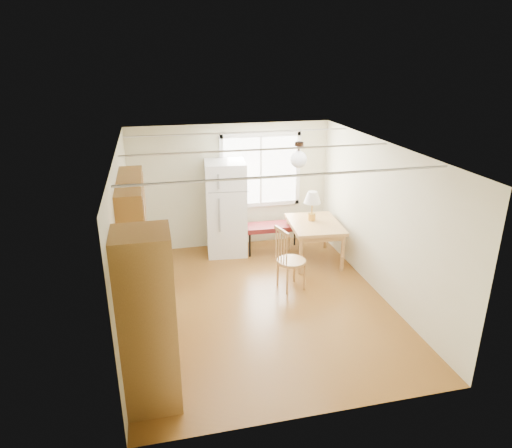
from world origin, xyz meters
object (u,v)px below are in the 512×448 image
object	(u,v)px
bench	(273,227)
dining_table	(315,228)
chair	(286,255)
refrigerator	(226,208)

from	to	relation	value
bench	dining_table	distance (m)	0.90
bench	chair	bearing A→B (deg)	-96.07
bench	dining_table	size ratio (longest dim) A/B	0.95
refrigerator	chair	distance (m)	1.93
bench	refrigerator	bearing A→B (deg)	171.19
refrigerator	bench	distance (m)	1.02
refrigerator	dining_table	size ratio (longest dim) A/B	1.42
refrigerator	chair	world-z (taller)	refrigerator
refrigerator	dining_table	world-z (taller)	refrigerator
chair	dining_table	bearing A→B (deg)	36.13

